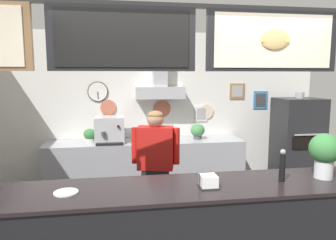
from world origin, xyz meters
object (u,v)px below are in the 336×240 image
object	(u,v)px
pizza_oven	(297,146)
espresso_machine	(110,130)
condiment_plate	(66,192)
napkin_holder	(209,182)
pepper_grinder	(282,166)
potted_thyme	(198,131)
potted_rosemary	(90,135)
shop_worker	(156,169)
basil_vase	(325,153)

from	to	relation	value
pizza_oven	espresso_machine	bearing A→B (deg)	175.85
espresso_machine	condiment_plate	distance (m)	2.68
napkin_holder	pepper_grinder	bearing A→B (deg)	3.61
potted_thyme	napkin_holder	world-z (taller)	napkin_holder
potted_rosemary	potted_thyme	bearing A→B (deg)	1.04
shop_worker	napkin_holder	world-z (taller)	shop_worker
condiment_plate	basil_vase	xyz separation A→B (m)	(2.20, 0.03, 0.22)
potted_thyme	potted_rosemary	xyz separation A→B (m)	(-1.77, -0.03, -0.01)
condiment_plate	napkin_holder	size ratio (longest dim) A/B	1.16
shop_worker	condiment_plate	distance (m)	1.61
potted_rosemary	condiment_plate	world-z (taller)	potted_rosemary
pizza_oven	condiment_plate	xyz separation A→B (m)	(-3.40, -2.44, 0.28)
espresso_machine	condiment_plate	bearing A→B (deg)	-96.02
shop_worker	potted_rosemary	bearing A→B (deg)	-43.02
pizza_oven	condiment_plate	size ratio (longest dim) A/B	9.18
pizza_oven	potted_thyme	distance (m)	1.70
potted_thyme	pepper_grinder	bearing A→B (deg)	-88.88
potted_rosemary	basil_vase	xyz separation A→B (m)	(2.23, -2.65, 0.26)
espresso_machine	potted_thyme	distance (m)	1.46
condiment_plate	espresso_machine	bearing A→B (deg)	83.98
potted_thyme	condiment_plate	world-z (taller)	potted_thyme
espresso_machine	napkin_holder	world-z (taller)	espresso_machine
pepper_grinder	pizza_oven	bearing A→B (deg)	56.60
condiment_plate	potted_thyme	bearing A→B (deg)	57.36
pizza_oven	basil_vase	distance (m)	2.73
espresso_machine	napkin_holder	bearing A→B (deg)	-72.60
pizza_oven	potted_rosemary	size ratio (longest dim) A/B	7.54
potted_thyme	pepper_grinder	size ratio (longest dim) A/B	0.90
condiment_plate	pepper_grinder	size ratio (longest dim) A/B	0.66
potted_rosemary	basil_vase	distance (m)	3.47
condiment_plate	napkin_holder	world-z (taller)	napkin_holder
espresso_machine	potted_rosemary	size ratio (longest dim) A/B	2.07
potted_thyme	pepper_grinder	distance (m)	2.72
espresso_machine	potted_rosemary	distance (m)	0.32
pizza_oven	espresso_machine	xyz separation A→B (m)	(-3.12, 0.23, 0.32)
condiment_plate	pepper_grinder	distance (m)	1.79
condiment_plate	napkin_holder	bearing A→B (deg)	-2.19
pepper_grinder	potted_rosemary	bearing A→B (deg)	124.17
shop_worker	basil_vase	size ratio (longest dim) A/B	3.93
pepper_grinder	shop_worker	bearing A→B (deg)	124.86
potted_thyme	espresso_machine	bearing A→B (deg)	-178.13
shop_worker	potted_thyme	bearing A→B (deg)	-109.07
espresso_machine	pepper_grinder	bearing A→B (deg)	-60.48
potted_thyme	potted_rosemary	world-z (taller)	potted_thyme
shop_worker	basil_vase	world-z (taller)	shop_worker
espresso_machine	shop_worker	bearing A→B (deg)	-66.49
potted_thyme	pizza_oven	bearing A→B (deg)	-9.36
espresso_machine	potted_thyme	xyz separation A→B (m)	(1.46, 0.05, -0.06)
shop_worker	basil_vase	xyz separation A→B (m)	(1.34, -1.30, 0.47)
pizza_oven	pepper_grinder	xyz separation A→B (m)	(-1.61, -2.44, 0.42)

